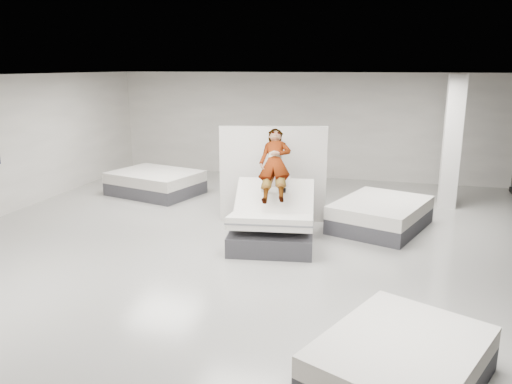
% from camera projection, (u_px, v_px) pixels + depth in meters
% --- Properties ---
extents(room, '(14.00, 14.04, 3.20)m').
position_uv_depth(room, '(236.00, 170.00, 8.78)').
color(room, '#AAA7A0').
rests_on(room, ground).
extents(hero_bed, '(1.87, 2.30, 1.24)m').
position_uv_depth(hero_bed, '(273.00, 223.00, 9.81)').
color(hero_bed, '#3B3B40').
rests_on(hero_bed, floor).
extents(person, '(0.86, 1.58, 1.58)m').
position_uv_depth(person, '(275.00, 175.00, 9.89)').
color(person, slate).
rests_on(person, hero_bed).
extents(remote, '(0.07, 0.15, 0.08)m').
position_uv_depth(remote, '(284.00, 190.00, 9.58)').
color(remote, black).
rests_on(remote, person).
extents(divider_panel, '(2.30, 0.67, 2.13)m').
position_uv_depth(divider_panel, '(273.00, 174.00, 10.97)').
color(divider_panel, silver).
rests_on(divider_panel, floor).
extents(flat_bed_right_far, '(2.24, 2.57, 0.59)m').
position_uv_depth(flat_bed_right_far, '(381.00, 215.00, 10.66)').
color(flat_bed_right_far, '#3B3B40').
rests_on(flat_bed_right_far, floor).
extents(flat_bed_right_near, '(2.16, 2.40, 0.54)m').
position_uv_depth(flat_bed_right_near, '(401.00, 363.00, 5.37)').
color(flat_bed_right_near, '#3B3B40').
rests_on(flat_bed_right_near, floor).
extents(flat_bed_left_far, '(2.59, 2.19, 0.61)m').
position_uv_depth(flat_bed_left_far, '(156.00, 183.00, 13.50)').
color(flat_bed_left_far, '#3B3B40').
rests_on(flat_bed_left_far, floor).
extents(column, '(0.40, 0.40, 3.20)m').
position_uv_depth(column, '(452.00, 143.00, 11.94)').
color(column, silver).
rests_on(column, floor).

